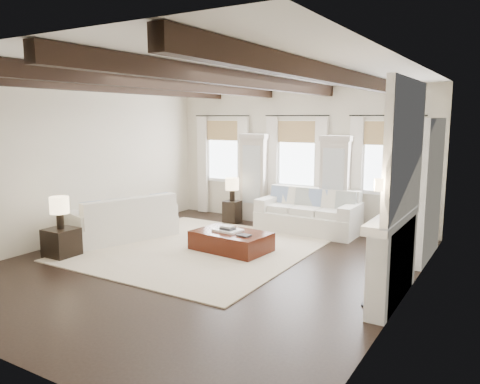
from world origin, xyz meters
The scene contains 16 objects.
ground centered at (0.00, 0.00, 0.00)m, with size 7.50×7.50×0.00m, color black.
room_shell centered at (0.75, 0.90, 1.89)m, with size 6.54×7.54×3.22m.
area_rug centered at (-0.68, 0.66, 0.01)m, with size 4.00×4.25×0.02m, color beige.
sofa_back centered at (0.57, 3.12, 0.39)m, with size 2.22×1.02×0.95m.
sofa_left centered at (-2.42, 0.48, 0.36)m, with size 1.59×2.32×0.91m.
ottoman centered at (-0.07, 0.90, 0.19)m, with size 1.42×0.89×0.37m, color black.
tray centered at (-0.15, 0.91, 0.39)m, with size 0.50×0.38×0.04m, color white.
book_lower centered at (-0.14, 0.89, 0.43)m, with size 0.26×0.20×0.04m, color #262628.
book_upper centered at (-0.15, 0.89, 0.47)m, with size 0.22×0.17×0.03m, color beige.
book_loose centered at (0.30, 0.75, 0.39)m, with size 0.24×0.18×0.03m, color #262628.
side_table_front centered at (-2.53, -0.99, 0.26)m, with size 0.52×0.52×0.52m, color black.
lamp_front centered at (-2.53, -0.99, 0.92)m, with size 0.34×0.34×0.59m.
side_table_back centered at (-1.33, 2.95, 0.27)m, with size 0.36×0.36×0.54m, color black.
lamp_back centered at (-1.33, 2.95, 0.91)m, with size 0.32×0.32×0.55m.
candlestick_near centered at (2.90, -0.37, 0.35)m, with size 0.17×0.17×0.85m.
candlestick_far centered at (2.90, 0.29, 0.36)m, with size 0.17×0.17×0.86m.
Camera 1 is at (4.51, -6.36, 2.51)m, focal length 35.00 mm.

